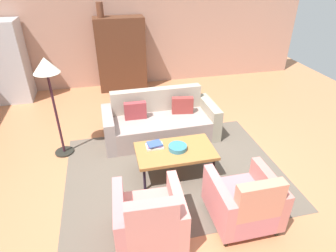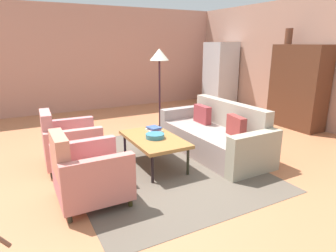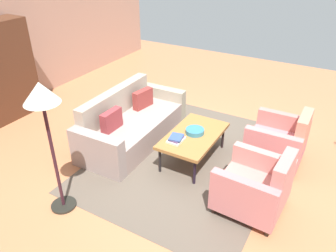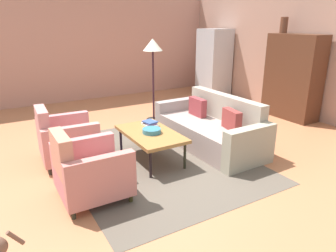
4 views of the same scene
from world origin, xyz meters
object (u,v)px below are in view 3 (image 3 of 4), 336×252
at_px(coffee_table, 194,136).
at_px(armchair_right, 281,142).
at_px(fruit_bowl, 195,131).
at_px(couch, 130,125).
at_px(armchair_left, 257,188).
at_px(floor_lamp, 43,106).
at_px(book_stack, 176,139).

height_order(coffee_table, armchair_right, armchair_right).
bearing_deg(coffee_table, fruit_bowl, -0.00).
height_order(couch, armchair_right, armchair_right).
xyz_separation_m(armchair_left, floor_lamp, (-1.17, 2.15, 1.10)).
bearing_deg(armchair_left, floor_lamp, 121.39).
relative_size(couch, book_stack, 7.82).
xyz_separation_m(coffee_table, armchair_left, (-0.60, -1.17, -0.07)).
relative_size(couch, armchair_right, 2.40).
height_order(armchair_left, armchair_right, same).
height_order(armchair_left, book_stack, armchair_left).
bearing_deg(armchair_left, armchair_right, 2.90).
height_order(fruit_bowl, floor_lamp, floor_lamp).
xyz_separation_m(couch, book_stack, (-0.29, -1.04, 0.20)).
height_order(armchair_right, book_stack, armchair_right).
bearing_deg(fruit_bowl, armchair_right, -64.18).
distance_m(book_stack, floor_lamp, 1.95).
xyz_separation_m(fruit_bowl, floor_lamp, (-1.81, 0.99, 0.96)).
bearing_deg(fruit_bowl, book_stack, 156.76).
distance_m(couch, armchair_right, 2.43).
bearing_deg(book_stack, fruit_bowl, -23.24).
height_order(armchair_right, floor_lamp, floor_lamp).
xyz_separation_m(book_stack, floor_lamp, (-1.48, 0.85, 0.96)).
relative_size(armchair_right, book_stack, 3.25).
relative_size(coffee_table, armchair_right, 1.36).
bearing_deg(armchair_right, couch, 104.49).
height_order(couch, armchair_left, armchair_left).
bearing_deg(couch, coffee_table, 89.04).
height_order(coffee_table, armchair_left, armchair_left).
bearing_deg(armchair_left, coffee_table, 65.55).
bearing_deg(fruit_bowl, floor_lamp, 151.34).
bearing_deg(book_stack, couch, 74.37).
xyz_separation_m(couch, fruit_bowl, (0.04, -1.19, 0.20)).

